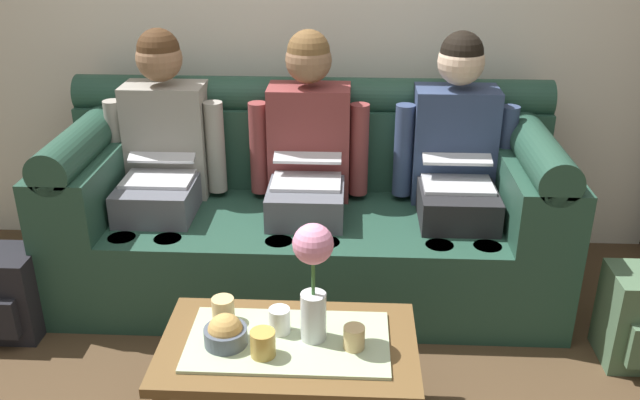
% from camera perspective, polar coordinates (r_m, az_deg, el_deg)
% --- Properties ---
extents(couch, '(2.30, 0.88, 0.96)m').
position_cam_1_polar(couch, '(3.26, -0.98, -1.09)').
color(couch, '#234738').
rests_on(couch, ground_plane).
extents(person_left, '(0.56, 0.67, 1.22)m').
position_cam_1_polar(person_left, '(3.26, -13.03, 3.75)').
color(person_left, '#595B66').
rests_on(person_left, ground_plane).
extents(person_middle, '(0.56, 0.67, 1.22)m').
position_cam_1_polar(person_middle, '(3.15, -1.02, 3.63)').
color(person_middle, '#595B66').
rests_on(person_middle, ground_plane).
extents(person_right, '(0.56, 0.67, 1.22)m').
position_cam_1_polar(person_right, '(3.18, 11.30, 3.35)').
color(person_right, '#232326').
rests_on(person_right, ground_plane).
extents(coffee_table, '(0.87, 0.52, 0.39)m').
position_cam_1_polar(coffee_table, '(2.39, -2.65, -12.78)').
color(coffee_table, brown).
rests_on(coffee_table, ground_plane).
extents(flower_vase, '(0.13, 0.13, 0.43)m').
position_cam_1_polar(flower_vase, '(2.22, -0.58, -5.91)').
color(flower_vase, silver).
rests_on(flower_vase, coffee_table).
extents(snack_bowl, '(0.14, 0.14, 0.12)m').
position_cam_1_polar(snack_bowl, '(2.33, -7.90, -10.96)').
color(snack_bowl, '#4C5666').
rests_on(snack_bowl, coffee_table).
extents(cup_near_left, '(0.08, 0.08, 0.09)m').
position_cam_1_polar(cup_near_left, '(2.26, -4.80, -11.86)').
color(cup_near_left, gold).
rests_on(cup_near_left, coffee_table).
extents(cup_near_right, '(0.07, 0.07, 0.09)m').
position_cam_1_polar(cup_near_right, '(2.37, -3.40, -10.01)').
color(cup_near_right, white).
rests_on(cup_near_right, coffee_table).
extents(cup_far_center, '(0.08, 0.08, 0.09)m').
position_cam_1_polar(cup_far_center, '(2.44, -8.09, -9.07)').
color(cup_far_center, '#DBB77A').
rests_on(cup_far_center, coffee_table).
extents(cup_far_left, '(0.07, 0.07, 0.08)m').
position_cam_1_polar(cup_far_left, '(2.29, 2.87, -11.41)').
color(cup_far_left, '#DBB77A').
rests_on(cup_far_left, coffee_table).
extents(backpack_left, '(0.30, 0.29, 0.39)m').
position_cam_1_polar(backpack_left, '(3.26, -24.77, -7.16)').
color(backpack_left, black).
rests_on(backpack_left, ground_plane).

